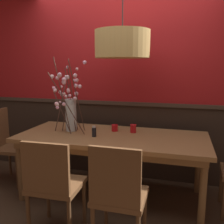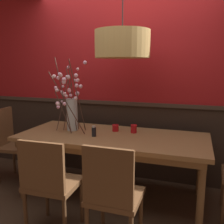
{
  "view_description": "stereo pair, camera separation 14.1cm",
  "coord_description": "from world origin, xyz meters",
  "px_view_note": "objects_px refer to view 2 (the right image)",
  "views": [
    {
      "loc": [
        0.77,
        -2.72,
        1.55
      ],
      "look_at": [
        0.0,
        0.0,
        1.04
      ],
      "focal_mm": 40.21,
      "sensor_mm": 36.0,
      "label": 1
    },
    {
      "loc": [
        0.91,
        -2.68,
        1.55
      ],
      "look_at": [
        0.0,
        0.0,
        1.04
      ],
      "focal_mm": 40.21,
      "sensor_mm": 36.0,
      "label": 2
    }
  ],
  "objects_px": {
    "candle_holder_nearer_edge": "(134,129)",
    "chair_far_side_right": "(155,137)",
    "chair_near_side_left": "(49,181)",
    "chair_far_side_left": "(112,134)",
    "vase_with_blossoms": "(71,109)",
    "pendant_lamp": "(122,44)",
    "candle_holder_nearer_center": "(115,128)",
    "dining_table": "(112,142)",
    "chair_near_side_right": "(112,193)",
    "condiment_bottle": "(94,131)",
    "chair_head_west_end": "(10,141)"
  },
  "relations": [
    {
      "from": "candle_holder_nearer_edge",
      "to": "chair_far_side_right",
      "type": "bearing_deg",
      "value": 78.59
    },
    {
      "from": "chair_near_side_left",
      "to": "chair_far_side_left",
      "type": "relative_size",
      "value": 1.0
    },
    {
      "from": "chair_near_side_left",
      "to": "candle_holder_nearer_edge",
      "type": "height_order",
      "value": "chair_near_side_left"
    },
    {
      "from": "vase_with_blossoms",
      "to": "candle_holder_nearer_edge",
      "type": "distance_m",
      "value": 0.81
    },
    {
      "from": "chair_near_side_left",
      "to": "vase_with_blossoms",
      "type": "height_order",
      "value": "vase_with_blossoms"
    },
    {
      "from": "chair_near_side_left",
      "to": "pendant_lamp",
      "type": "height_order",
      "value": "pendant_lamp"
    },
    {
      "from": "chair_far_side_right",
      "to": "candle_holder_nearer_center",
      "type": "distance_m",
      "value": 0.86
    },
    {
      "from": "dining_table",
      "to": "chair_near_side_right",
      "type": "xyz_separation_m",
      "value": [
        0.3,
        -0.89,
        -0.15
      ]
    },
    {
      "from": "chair_near_side_right",
      "to": "chair_near_side_left",
      "type": "xyz_separation_m",
      "value": [
        -0.61,
        0.03,
        -0.0
      ]
    },
    {
      "from": "chair_far_side_right",
      "to": "vase_with_blossoms",
      "type": "height_order",
      "value": "vase_with_blossoms"
    },
    {
      "from": "candle_holder_nearer_center",
      "to": "condiment_bottle",
      "type": "bearing_deg",
      "value": -117.85
    },
    {
      "from": "chair_near_side_right",
      "to": "chair_far_side_left",
      "type": "bearing_deg",
      "value": 108.64
    },
    {
      "from": "candle_holder_nearer_edge",
      "to": "condiment_bottle",
      "type": "distance_m",
      "value": 0.49
    },
    {
      "from": "dining_table",
      "to": "pendant_lamp",
      "type": "distance_m",
      "value": 1.11
    },
    {
      "from": "vase_with_blossoms",
      "to": "chair_near_side_right",
      "type": "bearing_deg",
      "value": -47.3
    },
    {
      "from": "dining_table",
      "to": "chair_near_side_left",
      "type": "bearing_deg",
      "value": -109.86
    },
    {
      "from": "dining_table",
      "to": "candle_holder_nearer_center",
      "type": "relative_size",
      "value": 26.31
    },
    {
      "from": "candle_holder_nearer_edge",
      "to": "chair_near_side_right",
      "type": "bearing_deg",
      "value": -85.25
    },
    {
      "from": "chair_far_side_right",
      "to": "pendant_lamp",
      "type": "distance_m",
      "value": 1.56
    },
    {
      "from": "vase_with_blossoms",
      "to": "condiment_bottle",
      "type": "xyz_separation_m",
      "value": [
        0.37,
        -0.15,
        -0.22
      ]
    },
    {
      "from": "dining_table",
      "to": "candle_holder_nearer_edge",
      "type": "height_order",
      "value": "candle_holder_nearer_edge"
    },
    {
      "from": "candle_holder_nearer_center",
      "to": "chair_near_side_left",
      "type": "bearing_deg",
      "value": -105.59
    },
    {
      "from": "chair_near_side_right",
      "to": "vase_with_blossoms",
      "type": "height_order",
      "value": "vase_with_blossoms"
    },
    {
      "from": "candle_holder_nearer_center",
      "to": "chair_head_west_end",
      "type": "bearing_deg",
      "value": -172.78
    },
    {
      "from": "chair_near_side_left",
      "to": "condiment_bottle",
      "type": "relative_size",
      "value": 7.6
    },
    {
      "from": "chair_near_side_left",
      "to": "chair_head_west_end",
      "type": "height_order",
      "value": "chair_head_west_end"
    },
    {
      "from": "pendant_lamp",
      "to": "chair_far_side_right",
      "type": "bearing_deg",
      "value": 73.78
    },
    {
      "from": "chair_head_west_end",
      "to": "candle_holder_nearer_center",
      "type": "relative_size",
      "value": 11.96
    },
    {
      "from": "dining_table",
      "to": "vase_with_blossoms",
      "type": "height_order",
      "value": "vase_with_blossoms"
    },
    {
      "from": "chair_far_side_right",
      "to": "candle_holder_nearer_center",
      "type": "relative_size",
      "value": 11.28
    },
    {
      "from": "dining_table",
      "to": "vase_with_blossoms",
      "type": "distance_m",
      "value": 0.65
    },
    {
      "from": "chair_head_west_end",
      "to": "candle_holder_nearer_edge",
      "type": "bearing_deg",
      "value": 5.89
    },
    {
      "from": "vase_with_blossoms",
      "to": "chair_far_side_right",
      "type": "bearing_deg",
      "value": 43.66
    },
    {
      "from": "candle_holder_nearer_edge",
      "to": "condiment_bottle",
      "type": "bearing_deg",
      "value": -143.32
    },
    {
      "from": "chair_near_side_right",
      "to": "chair_head_west_end",
      "type": "xyz_separation_m",
      "value": [
        -1.77,
        0.89,
        0.01
      ]
    },
    {
      "from": "dining_table",
      "to": "chair_near_side_right",
      "type": "distance_m",
      "value": 0.95
    },
    {
      "from": "dining_table",
      "to": "candle_holder_nearer_edge",
      "type": "distance_m",
      "value": 0.31
    },
    {
      "from": "candle_holder_nearer_edge",
      "to": "dining_table",
      "type": "bearing_deg",
      "value": -140.85
    },
    {
      "from": "vase_with_blossoms",
      "to": "pendant_lamp",
      "type": "distance_m",
      "value": 1.0
    },
    {
      "from": "chair_near_side_left",
      "to": "chair_far_side_right",
      "type": "relative_size",
      "value": 1.0
    },
    {
      "from": "chair_head_west_end",
      "to": "candle_holder_nearer_edge",
      "type": "xyz_separation_m",
      "value": [
        1.69,
        0.17,
        0.26
      ]
    },
    {
      "from": "chair_near_side_left",
      "to": "chair_far_side_right",
      "type": "bearing_deg",
      "value": 69.1
    },
    {
      "from": "vase_with_blossoms",
      "to": "candle_holder_nearer_edge",
      "type": "height_order",
      "value": "vase_with_blossoms"
    },
    {
      "from": "chair_near_side_left",
      "to": "condiment_bottle",
      "type": "xyz_separation_m",
      "value": [
        0.13,
        0.74,
        0.29
      ]
    },
    {
      "from": "dining_table",
      "to": "chair_head_west_end",
      "type": "bearing_deg",
      "value": 179.92
    },
    {
      "from": "vase_with_blossoms",
      "to": "chair_near_side_left",
      "type": "bearing_deg",
      "value": -75.02
    },
    {
      "from": "chair_near_side_right",
      "to": "chair_far_side_right",
      "type": "height_order",
      "value": "chair_near_side_right"
    },
    {
      "from": "chair_near_side_right",
      "to": "chair_near_side_left",
      "type": "height_order",
      "value": "chair_near_side_right"
    },
    {
      "from": "dining_table",
      "to": "chair_near_side_right",
      "type": "bearing_deg",
      "value": -71.05
    },
    {
      "from": "chair_head_west_end",
      "to": "chair_far_side_left",
      "type": "distance_m",
      "value": 1.47
    }
  ]
}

